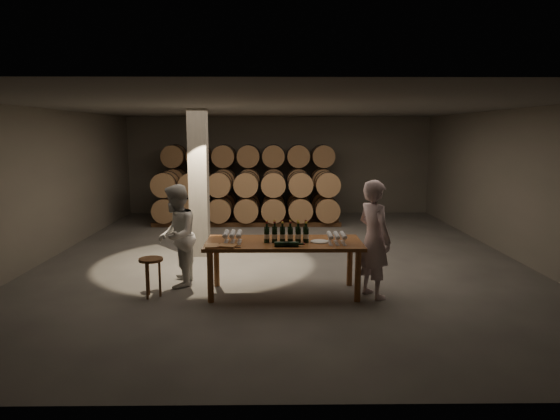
{
  "coord_description": "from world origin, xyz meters",
  "views": [
    {
      "loc": [
        -0.16,
        -10.64,
        2.71
      ],
      "look_at": [
        -0.04,
        -0.4,
        1.1
      ],
      "focal_mm": 32.0,
      "sensor_mm": 36.0,
      "label": 1
    }
  ],
  "objects_px": {
    "person_man": "(374,239)",
    "notebook_near": "(227,246)",
    "tasting_table": "(284,247)",
    "stool": "(151,265)",
    "bottle_cluster": "(286,234)",
    "plate": "(319,242)",
    "person_woman": "(176,236)"
  },
  "relations": [
    {
      "from": "person_man",
      "to": "notebook_near",
      "type": "bearing_deg",
      "value": 67.48
    },
    {
      "from": "tasting_table",
      "to": "stool",
      "type": "distance_m",
      "value": 2.21
    },
    {
      "from": "bottle_cluster",
      "to": "plate",
      "type": "bearing_deg",
      "value": -3.11
    },
    {
      "from": "stool",
      "to": "tasting_table",
      "type": "bearing_deg",
      "value": 4.13
    },
    {
      "from": "plate",
      "to": "notebook_near",
      "type": "bearing_deg",
      "value": -167.33
    },
    {
      "from": "plate",
      "to": "notebook_near",
      "type": "height_order",
      "value": "notebook_near"
    },
    {
      "from": "plate",
      "to": "notebook_near",
      "type": "xyz_separation_m",
      "value": [
        -1.5,
        -0.34,
        0.01
      ]
    },
    {
      "from": "tasting_table",
      "to": "bottle_cluster",
      "type": "distance_m",
      "value": 0.23
    },
    {
      "from": "stool",
      "to": "person_man",
      "type": "height_order",
      "value": "person_man"
    },
    {
      "from": "notebook_near",
      "to": "person_woman",
      "type": "distance_m",
      "value": 1.3
    },
    {
      "from": "tasting_table",
      "to": "person_man",
      "type": "height_order",
      "value": "person_man"
    },
    {
      "from": "tasting_table",
      "to": "person_woman",
      "type": "height_order",
      "value": "person_woman"
    },
    {
      "from": "plate",
      "to": "stool",
      "type": "xyz_separation_m",
      "value": [
        -2.78,
        -0.1,
        -0.37
      ]
    },
    {
      "from": "bottle_cluster",
      "to": "notebook_near",
      "type": "height_order",
      "value": "bottle_cluster"
    },
    {
      "from": "bottle_cluster",
      "to": "plate",
      "type": "xyz_separation_m",
      "value": [
        0.55,
        -0.03,
        -0.12
      ]
    },
    {
      "from": "tasting_table",
      "to": "person_man",
      "type": "xyz_separation_m",
      "value": [
        1.48,
        -0.17,
        0.18
      ]
    },
    {
      "from": "person_man",
      "to": "person_woman",
      "type": "relative_size",
      "value": 1.08
    },
    {
      "from": "person_man",
      "to": "tasting_table",
      "type": "bearing_deg",
      "value": 55.55
    },
    {
      "from": "plate",
      "to": "person_woman",
      "type": "relative_size",
      "value": 0.16
    },
    {
      "from": "plate",
      "to": "person_man",
      "type": "relative_size",
      "value": 0.15
    },
    {
      "from": "plate",
      "to": "person_woman",
      "type": "distance_m",
      "value": 2.53
    },
    {
      "from": "stool",
      "to": "person_man",
      "type": "xyz_separation_m",
      "value": [
        3.66,
        -0.02,
        0.44
      ]
    },
    {
      "from": "tasting_table",
      "to": "stool",
      "type": "bearing_deg",
      "value": -175.87
    },
    {
      "from": "stool",
      "to": "person_woman",
      "type": "bearing_deg",
      "value": 63.65
    },
    {
      "from": "stool",
      "to": "person_man",
      "type": "bearing_deg",
      "value": -0.24
    },
    {
      "from": "tasting_table",
      "to": "notebook_near",
      "type": "bearing_deg",
      "value": -156.56
    },
    {
      "from": "tasting_table",
      "to": "notebook_near",
      "type": "xyz_separation_m",
      "value": [
        -0.9,
        -0.39,
        0.12
      ]
    },
    {
      "from": "notebook_near",
      "to": "person_woman",
      "type": "height_order",
      "value": "person_woman"
    },
    {
      "from": "notebook_near",
      "to": "plate",
      "type": "bearing_deg",
      "value": 27.13
    },
    {
      "from": "plate",
      "to": "stool",
      "type": "bearing_deg",
      "value": -177.89
    },
    {
      "from": "tasting_table",
      "to": "person_woman",
      "type": "distance_m",
      "value": 1.94
    },
    {
      "from": "person_woman",
      "to": "bottle_cluster",
      "type": "bearing_deg",
      "value": 74.11
    }
  ]
}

